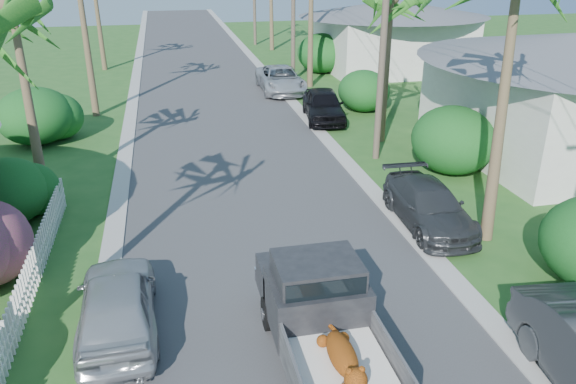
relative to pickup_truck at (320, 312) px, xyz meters
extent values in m
cube|color=#38383A|center=(-0.23, 22.99, -1.00)|extent=(8.00, 100.00, 0.02)
cube|color=#A5A39E|center=(-4.53, 22.99, -0.98)|extent=(0.60, 100.00, 0.06)
cube|color=#A5A39E|center=(4.07, 22.99, -0.98)|extent=(0.60, 100.00, 0.06)
cylinder|color=black|center=(-0.85, 1.04, -0.63)|extent=(0.28, 0.76, 0.76)
cylinder|color=black|center=(0.85, 1.04, -0.63)|extent=(0.28, 0.76, 0.76)
cube|color=slate|center=(0.00, -1.56, -0.39)|extent=(1.90, 2.40, 0.24)
cube|color=slate|center=(-0.92, -1.56, -0.01)|extent=(0.06, 2.40, 0.55)
cube|color=slate|center=(0.92, -1.56, -0.01)|extent=(0.06, 2.40, 0.55)
cube|color=black|center=(0.00, 0.29, 0.04)|extent=(1.94, 1.65, 1.10)
cube|color=black|center=(0.00, 0.29, 0.77)|extent=(1.70, 1.35, 0.55)
cube|color=black|center=(0.00, -0.38, 0.74)|extent=(1.60, 0.05, 0.45)
cube|color=black|center=(0.00, 1.54, -0.11)|extent=(1.94, 1.20, 0.80)
cube|color=white|center=(0.00, -1.56, -0.19)|extent=(1.70, 2.10, 0.16)
ellipsoid|color=#DB5F12|center=(0.00, -1.46, 0.11)|extent=(0.48, 1.25, 0.43)
sphere|color=#DB5F12|center=(0.00, -2.21, 0.19)|extent=(0.40, 0.40, 0.40)
ellipsoid|color=white|center=(0.00, -1.46, 0.01)|extent=(0.32, 0.86, 0.18)
imported|color=#2F3134|center=(4.77, 4.99, -0.38)|extent=(1.91, 4.42, 1.27)
imported|color=black|center=(4.77, 16.71, -0.26)|extent=(2.36, 4.63, 1.51)
imported|color=#B8BBC0|center=(3.94, 23.02, -0.29)|extent=(2.50, 5.25, 1.45)
imported|color=#ACAFB3|center=(-4.09, 1.62, -0.31)|extent=(1.79, 4.18, 1.41)
cone|color=brown|center=(-7.03, 9.99, 2.09)|extent=(0.36, 0.61, 6.21)
cone|color=brown|center=(-6.23, 19.99, 2.99)|extent=(0.36, 0.36, 8.00)
cone|color=brown|center=(-6.73, 31.99, 2.24)|extent=(0.36, 0.75, 6.51)
cone|color=brown|center=(6.07, 3.99, 2.74)|extent=(0.36, 0.73, 7.51)
cone|color=brown|center=(6.37, 12.99, 1.99)|extent=(0.36, 0.54, 6.01)
cone|color=brown|center=(5.97, 23.99, 3.09)|extent=(0.36, 0.36, 8.20)
cone|color=brown|center=(6.27, 37.99, 2.39)|extent=(0.36, 0.63, 6.81)
ellipsoid|color=#124114|center=(-7.63, 7.99, -0.01)|extent=(2.40, 2.64, 2.00)
ellipsoid|color=#124114|center=(-8.23, 15.99, 0.19)|extent=(3.20, 3.52, 2.40)
ellipsoid|color=#124114|center=(7.57, 8.99, 0.24)|extent=(3.00, 3.30, 2.50)
ellipsoid|color=#124114|center=(7.27, 17.99, 0.04)|extent=(2.60, 2.86, 2.10)
ellipsoid|color=#124114|center=(7.77, 27.99, 0.29)|extent=(3.20, 3.52, 2.60)
cube|color=white|center=(-6.23, 3.49, -0.51)|extent=(0.10, 11.00, 1.00)
cube|color=silver|center=(12.77, 9.99, 0.89)|extent=(8.00, 9.00, 3.80)
cone|color=#595B60|center=(12.77, 9.99, 3.29)|extent=(6.48, 6.48, 1.00)
cube|color=silver|center=(12.77, 27.99, 0.79)|extent=(9.00, 8.00, 3.60)
cone|color=#595B60|center=(12.77, 27.99, 3.09)|extent=(6.48, 6.48, 1.00)
cylinder|color=brown|center=(5.37, 10.99, 3.49)|extent=(0.26, 0.26, 9.00)
cylinder|color=brown|center=(5.37, 25.99, 3.49)|extent=(0.26, 0.26, 9.00)
camera|label=1|loc=(-2.66, -9.08, 6.74)|focal=35.00mm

